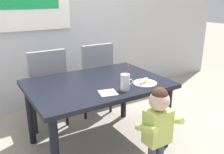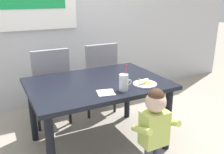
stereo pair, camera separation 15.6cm
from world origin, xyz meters
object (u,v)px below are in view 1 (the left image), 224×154
at_px(dining_table, 97,91).
at_px(peeled_banana, 144,81).
at_px(dining_chair_right, 94,75).
at_px(milk_cup, 125,83).
at_px(snack_plate, 145,83).
at_px(toddler_standing, 158,123).
at_px(paper_napkin, 108,93).
at_px(dining_chair_left, 46,84).

bearing_deg(dining_table, peeled_banana, -37.74).
relative_size(dining_chair_right, milk_cup, 3.84).
xyz_separation_m(dining_table, snack_plate, (0.37, -0.28, 0.10)).
relative_size(dining_chair_right, peeled_banana, 5.46).
xyz_separation_m(snack_plate, peeled_banana, (-0.01, 0.00, 0.03)).
bearing_deg(dining_table, milk_cup, -70.25).
distance_m(dining_table, snack_plate, 0.48).
distance_m(toddler_standing, milk_cup, 0.45).
height_order(milk_cup, paper_napkin, milk_cup).
relative_size(dining_chair_right, paper_napkin, 6.40).
bearing_deg(dining_chair_right, milk_cup, 78.56).
bearing_deg(milk_cup, dining_table, 109.75).
relative_size(dining_table, toddler_standing, 1.60).
bearing_deg(dining_chair_right, paper_napkin, 69.46).
bearing_deg(milk_cup, toddler_standing, -76.86).
height_order(dining_table, paper_napkin, paper_napkin).
height_order(peeled_banana, paper_napkin, peeled_banana).
distance_m(dining_chair_right, toddler_standing, 1.39).
relative_size(toddler_standing, snack_plate, 3.64).
bearing_deg(toddler_standing, dining_chair_right, 84.98).
distance_m(dining_table, paper_napkin, 0.32).
bearing_deg(dining_chair_right, toddler_standing, 84.98).
height_order(snack_plate, peeled_banana, peeled_banana).
bearing_deg(dining_table, dining_chair_right, 65.28).
bearing_deg(milk_cup, peeled_banana, 9.82).
xyz_separation_m(dining_chair_left, toddler_standing, (0.52, -1.36, -0.02)).
relative_size(dining_table, dining_chair_left, 1.40).
xyz_separation_m(milk_cup, snack_plate, (0.26, 0.04, -0.06)).
xyz_separation_m(snack_plate, paper_napkin, (-0.43, -0.02, -0.00)).
distance_m(snack_plate, peeled_banana, 0.03).
xyz_separation_m(dining_table, milk_cup, (0.12, -0.32, 0.16)).
bearing_deg(paper_napkin, snack_plate, 2.40).
bearing_deg(snack_plate, dining_chair_left, 125.90).
xyz_separation_m(dining_table, peeled_banana, (0.36, -0.28, 0.12)).
distance_m(toddler_standing, peeled_banana, 0.49).
distance_m(dining_chair_left, paper_napkin, 1.03).
bearing_deg(paper_napkin, toddler_standing, -56.54).
bearing_deg(dining_chair_right, dining_table, 65.28).
xyz_separation_m(dining_chair_left, snack_plate, (0.69, -0.96, 0.18)).
bearing_deg(peeled_banana, dining_chair_left, 125.53).
relative_size(dining_table, milk_cup, 5.38).
bearing_deg(paper_napkin, dining_chair_left, 105.28).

